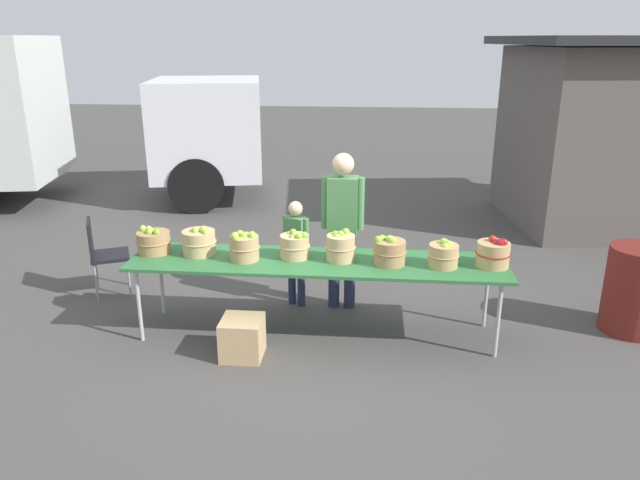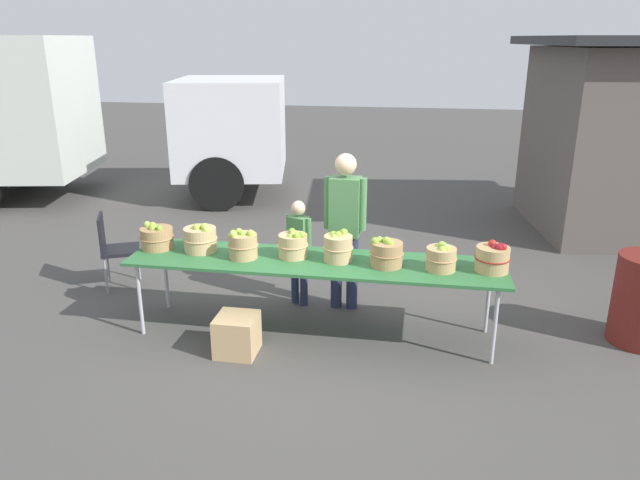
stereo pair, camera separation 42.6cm
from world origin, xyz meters
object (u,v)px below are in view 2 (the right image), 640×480
Objects in this scene: apple_basket_green_5 at (386,253)px; apple_basket_red_0 at (493,258)px; apple_basket_green_1 at (200,239)px; apple_basket_green_0 at (157,237)px; apple_basket_green_3 at (293,245)px; folding_chair at (113,245)px; produce_crate at (237,335)px; apple_basket_green_6 at (441,258)px; vendor_adult at (345,220)px; apple_basket_green_4 at (338,247)px; box_truck at (22,113)px; market_table at (315,264)px; child_customer at (299,244)px; apple_basket_green_2 at (243,245)px.

apple_basket_green_5 is 0.99× the size of apple_basket_red_0.
apple_basket_green_5 is at bearing -3.06° from apple_basket_green_1.
apple_basket_green_0 is 1.14× the size of apple_basket_green_3.
folding_chair is (-3.09, 0.75, -0.37)m from apple_basket_green_5.
apple_basket_red_0 is 0.87× the size of produce_crate.
apple_basket_green_3 is (1.37, -0.02, 0.01)m from apple_basket_green_0.
vendor_adult is at bearing 144.62° from apple_basket_green_6.
apple_basket_green_0 is 1.00× the size of apple_basket_green_1.
apple_basket_green_5 is 0.81m from vendor_adult.
apple_basket_green_1 is 1.15× the size of apple_basket_green_4.
box_truck is at bearing 138.42° from apple_basket_green_1.
apple_basket_green_6 is 1.17m from vendor_adult.
market_table is 1.59m from apple_basket_green_0.
apple_basket_green_0 is at bearing 19.76° from vendor_adult.
market_table is 1.16m from apple_basket_green_6.
apple_basket_green_6 is (2.73, -0.12, 0.00)m from apple_basket_green_0.
apple_basket_green_3 is at bearing 175.78° from apple_basket_green_6.
child_customer is 1.33× the size of folding_chair.
apple_basket_red_0 is at bearing -1.39° from apple_basket_green_1.
apple_basket_green_6 is at bearing -2.84° from apple_basket_green_1.
box_truck is (-5.92, 4.31, 0.77)m from market_table.
folding_chair is (-1.30, 0.66, -0.37)m from apple_basket_green_1.
apple_basket_green_3 is (0.46, 0.10, -0.01)m from apple_basket_green_2.
apple_basket_green_1 is at bearing 166.22° from apple_basket_green_2.
box_truck is at bearing 19.52° from folding_chair.
produce_crate is at bearing -165.56° from apple_basket_green_6.
apple_basket_green_6 is at bearing -126.82° from folding_chair.
child_customer is (0.85, 0.57, -0.20)m from apple_basket_green_1.
apple_basket_green_2 is 1.34m from apple_basket_green_5.
vendor_adult is (1.78, 0.56, 0.11)m from apple_basket_green_0.
apple_basket_green_2 reaches higher than apple_basket_red_0.
apple_basket_green_4 reaches higher than market_table.
market_table is at bearing 137.11° from child_customer.
apple_basket_green_0 reaches higher than market_table.
apple_basket_green_5 is 0.27× the size of child_customer.
child_customer is (-0.28, 0.64, -0.05)m from market_table.
child_customer reaches higher than apple_basket_green_5.
apple_basket_green_2 is 1.11m from vendor_adult.
produce_crate is at bearing -53.35° from box_truck.
produce_crate is at bearing -47.95° from apple_basket_green_1.
apple_basket_green_2 is 0.47m from apple_basket_green_3.
apple_basket_green_4 is (0.22, 0.03, 0.17)m from market_table.
apple_basket_green_2 reaches higher than apple_basket_green_3.
box_truck reaches higher than apple_basket_green_6.
apple_basket_green_2 is at bearing 96.59° from produce_crate.
folding_chair is 2.38× the size of produce_crate.
apple_basket_green_0 is 1.13m from folding_chair.
apple_basket_green_2 is 0.04× the size of box_truck.
apple_basket_green_3 is at bearing 178.31° from apple_basket_red_0.
apple_basket_green_4 is 0.94m from apple_basket_green_6.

